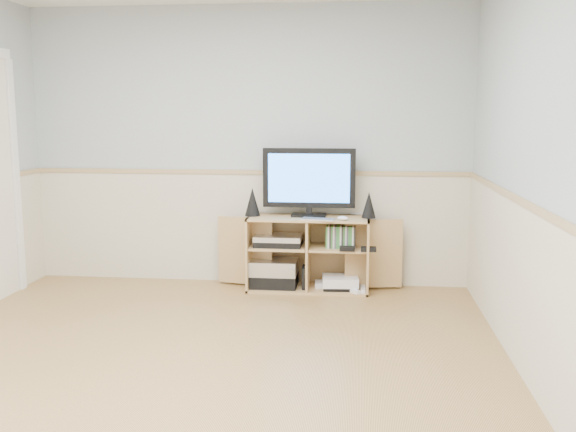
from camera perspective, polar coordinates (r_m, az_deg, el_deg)
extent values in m
cube|color=tan|center=(3.96, -9.24, -14.13)|extent=(4.00, 4.50, 0.02)
cube|color=#9EA8AB|center=(3.65, 22.30, 3.84)|extent=(0.02, 4.50, 2.50)
cube|color=#9EA8AB|center=(5.85, -3.59, 6.18)|extent=(4.00, 0.02, 2.50)
cube|color=beige|center=(5.92, -3.55, -1.10)|extent=(4.00, 0.01, 1.00)
cube|color=tan|center=(5.84, -3.61, 3.92)|extent=(4.00, 0.02, 0.04)
cube|color=tan|center=(5.74, 1.79, -6.41)|extent=(1.06, 0.40, 0.02)
cube|color=tan|center=(5.61, 1.82, -0.20)|extent=(1.06, 0.40, 0.02)
cube|color=tan|center=(5.73, -3.40, -3.21)|extent=(0.02, 0.40, 0.65)
cube|color=tan|center=(5.65, 7.09, -3.44)|extent=(0.02, 0.40, 0.65)
cube|color=tan|center=(5.85, 1.96, -2.95)|extent=(1.06, 0.02, 0.65)
cube|color=tan|center=(5.67, 1.81, -3.34)|extent=(0.02, 0.38, 0.61)
cube|color=tan|center=(5.68, -0.86, -2.74)|extent=(0.50, 0.36, 0.02)
cube|color=tan|center=(5.64, 4.50, -2.85)|extent=(0.50, 0.36, 0.02)
cube|color=tan|center=(5.79, -3.83, -3.09)|extent=(0.51, 0.11, 0.61)
cube|color=tan|center=(5.70, 7.62, -3.34)|extent=(0.51, 0.11, 0.61)
cube|color=black|center=(5.65, 1.87, 0.08)|extent=(0.30, 0.18, 0.02)
cube|color=black|center=(5.65, 1.87, 0.48)|extent=(0.05, 0.04, 0.06)
cube|color=black|center=(5.61, 1.88, 3.40)|extent=(0.81, 0.05, 0.52)
cube|color=blue|center=(5.58, 1.86, 3.38)|extent=(0.71, 0.01, 0.42)
cone|color=black|center=(5.67, -3.18, 1.27)|extent=(0.14, 0.14, 0.25)
cone|color=black|center=(5.59, 7.20, 0.99)|extent=(0.12, 0.12, 0.23)
cube|color=silver|center=(5.46, 2.68, -0.28)|extent=(0.30, 0.17, 0.01)
ellipsoid|color=white|center=(5.45, 4.89, -0.20)|extent=(0.11, 0.10, 0.04)
cube|color=black|center=(5.76, -1.25, -5.70)|extent=(0.41, 0.31, 0.11)
cube|color=silver|center=(5.73, -1.25, -4.54)|extent=(0.41, 0.31, 0.13)
cube|color=black|center=(5.68, -0.86, -2.39)|extent=(0.41, 0.29, 0.05)
cube|color=silver|center=(5.67, -0.86, -1.92)|extent=(0.41, 0.29, 0.05)
cube|color=black|center=(5.67, 1.50, -5.47)|extent=(0.04, 0.14, 0.20)
cube|color=white|center=(5.75, 3.47, -6.06)|extent=(0.22, 0.18, 0.05)
cube|color=black|center=(5.70, 4.65, -6.29)|extent=(0.32, 0.26, 0.03)
cube|color=white|center=(5.69, 4.66, -5.76)|extent=(0.33, 0.29, 0.08)
cube|color=white|center=(5.62, 6.68, -6.54)|extent=(0.04, 0.14, 0.03)
cube|color=white|center=(5.78, 6.47, -6.12)|extent=(0.09, 0.15, 0.03)
cube|color=#3F8C3F|center=(5.60, 4.71, -1.85)|extent=(0.25, 0.13, 0.19)
cube|color=white|center=(5.80, 6.19, -0.33)|extent=(0.12, 0.03, 0.12)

